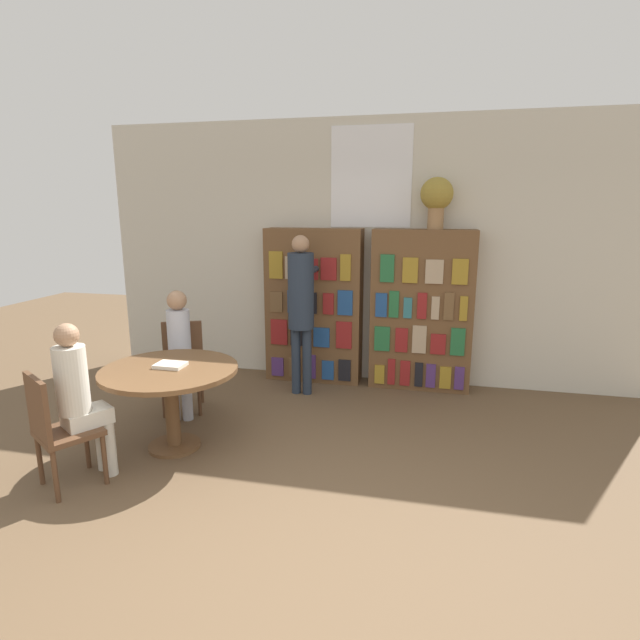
{
  "coord_description": "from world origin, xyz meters",
  "views": [
    {
      "loc": [
        0.73,
        -2.29,
        2.02
      ],
      "look_at": [
        -0.23,
        1.89,
        1.05
      ],
      "focal_mm": 28.0,
      "sensor_mm": 36.0,
      "label": 1
    }
  ],
  "objects_px": {
    "chair_near_camera": "(56,426)",
    "seated_reader_left": "(179,347)",
    "bookshelf_right": "(421,311)",
    "reading_table": "(170,382)",
    "bookshelf_left": "(314,306)",
    "librarian_standing": "(301,300)",
    "flower_vase": "(437,197)",
    "chair_left_side": "(182,361)",
    "seated_reader_right": "(81,395)"
  },
  "relations": [
    {
      "from": "chair_near_camera",
      "to": "seated_reader_left",
      "type": "bearing_deg",
      "value": 113.64
    },
    {
      "from": "bookshelf_right",
      "to": "reading_table",
      "type": "relative_size",
      "value": 1.58
    },
    {
      "from": "seated_reader_left",
      "to": "bookshelf_left",
      "type": "bearing_deg",
      "value": -149.89
    },
    {
      "from": "reading_table",
      "to": "librarian_standing",
      "type": "xyz_separation_m",
      "value": [
        0.74,
        1.49,
        0.47
      ]
    },
    {
      "from": "reading_table",
      "to": "flower_vase",
      "type": "bearing_deg",
      "value": 43.5
    },
    {
      "from": "chair_near_camera",
      "to": "reading_table",
      "type": "bearing_deg",
      "value": 90.0
    },
    {
      "from": "reading_table",
      "to": "chair_near_camera",
      "type": "bearing_deg",
      "value": -121.97
    },
    {
      "from": "librarian_standing",
      "to": "bookshelf_right",
      "type": "bearing_deg",
      "value": 21.78
    },
    {
      "from": "bookshelf_right",
      "to": "seated_reader_left",
      "type": "relative_size",
      "value": 1.44
    },
    {
      "from": "reading_table",
      "to": "seated_reader_left",
      "type": "relative_size",
      "value": 0.91
    },
    {
      "from": "bookshelf_left",
      "to": "seated_reader_left",
      "type": "height_order",
      "value": "bookshelf_left"
    },
    {
      "from": "flower_vase",
      "to": "librarian_standing",
      "type": "distance_m",
      "value": 1.8
    },
    {
      "from": "bookshelf_left",
      "to": "seated_reader_left",
      "type": "xyz_separation_m",
      "value": [
        -1.03,
        -1.32,
        -0.2
      ]
    },
    {
      "from": "bookshelf_left",
      "to": "chair_near_camera",
      "type": "xyz_separation_m",
      "value": [
        -1.24,
        -2.76,
        -0.4
      ]
    },
    {
      "from": "bookshelf_right",
      "to": "librarian_standing",
      "type": "height_order",
      "value": "bookshelf_right"
    },
    {
      "from": "bookshelf_right",
      "to": "reading_table",
      "type": "height_order",
      "value": "bookshelf_right"
    },
    {
      "from": "librarian_standing",
      "to": "chair_near_camera",
      "type": "bearing_deg",
      "value": -118.43
    },
    {
      "from": "chair_left_side",
      "to": "seated_reader_left",
      "type": "height_order",
      "value": "seated_reader_left"
    },
    {
      "from": "librarian_standing",
      "to": "seated_reader_left",
      "type": "bearing_deg",
      "value": -140.82
    },
    {
      "from": "chair_left_side",
      "to": "librarian_standing",
      "type": "distance_m",
      "value": 1.38
    },
    {
      "from": "chair_near_camera",
      "to": "librarian_standing",
      "type": "height_order",
      "value": "librarian_standing"
    },
    {
      "from": "chair_near_camera",
      "to": "seated_reader_right",
      "type": "relative_size",
      "value": 0.72
    },
    {
      "from": "bookshelf_right",
      "to": "reading_table",
      "type": "xyz_separation_m",
      "value": [
        -2.0,
        -1.99,
        -0.3
      ]
    },
    {
      "from": "chair_left_side",
      "to": "chair_near_camera",
      "type": "bearing_deg",
      "value": 63.0
    },
    {
      "from": "chair_left_side",
      "to": "seated_reader_left",
      "type": "distance_m",
      "value": 0.28
    },
    {
      "from": "bookshelf_left",
      "to": "seated_reader_right",
      "type": "height_order",
      "value": "bookshelf_left"
    },
    {
      "from": "flower_vase",
      "to": "reading_table",
      "type": "xyz_separation_m",
      "value": [
        -2.1,
        -1.99,
        -1.54
      ]
    },
    {
      "from": "flower_vase",
      "to": "chair_left_side",
      "type": "height_order",
      "value": "flower_vase"
    },
    {
      "from": "flower_vase",
      "to": "librarian_standing",
      "type": "xyz_separation_m",
      "value": [
        -1.36,
        -0.51,
        -1.07
      ]
    },
    {
      "from": "chair_left_side",
      "to": "seated_reader_right",
      "type": "height_order",
      "value": "seated_reader_right"
    },
    {
      "from": "flower_vase",
      "to": "chair_left_side",
      "type": "xyz_separation_m",
      "value": [
        -2.44,
        -1.16,
        -1.64
      ]
    },
    {
      "from": "seated_reader_right",
      "to": "seated_reader_left",
      "type": "bearing_deg",
      "value": 117.02
    },
    {
      "from": "seated_reader_right",
      "to": "bookshelf_right",
      "type": "bearing_deg",
      "value": 79.53
    },
    {
      "from": "reading_table",
      "to": "seated_reader_left",
      "type": "xyz_separation_m",
      "value": [
        -0.27,
        0.66,
        0.1
      ]
    },
    {
      "from": "chair_left_side",
      "to": "seated_reader_right",
      "type": "xyz_separation_m",
      "value": [
        -0.04,
        -1.45,
        0.18
      ]
    },
    {
      "from": "reading_table",
      "to": "seated_reader_left",
      "type": "bearing_deg",
      "value": 112.03
    },
    {
      "from": "chair_near_camera",
      "to": "chair_left_side",
      "type": "xyz_separation_m",
      "value": [
        0.14,
        1.6,
        0.0
      ]
    },
    {
      "from": "bookshelf_left",
      "to": "bookshelf_right",
      "type": "height_order",
      "value": "same"
    },
    {
      "from": "bookshelf_right",
      "to": "chair_left_side",
      "type": "xyz_separation_m",
      "value": [
        -2.33,
        -1.15,
        -0.4
      ]
    },
    {
      "from": "bookshelf_right",
      "to": "librarian_standing",
      "type": "xyz_separation_m",
      "value": [
        -1.25,
        -0.5,
        0.16
      ]
    },
    {
      "from": "bookshelf_right",
      "to": "seated_reader_right",
      "type": "xyz_separation_m",
      "value": [
        -2.37,
        -2.6,
        -0.22
      ]
    },
    {
      "from": "chair_near_camera",
      "to": "seated_reader_right",
      "type": "bearing_deg",
      "value": 90.0
    },
    {
      "from": "chair_near_camera",
      "to": "seated_reader_right",
      "type": "height_order",
      "value": "seated_reader_right"
    },
    {
      "from": "bookshelf_right",
      "to": "bookshelf_left",
      "type": "bearing_deg",
      "value": -180.0
    },
    {
      "from": "bookshelf_left",
      "to": "chair_left_side",
      "type": "height_order",
      "value": "bookshelf_left"
    },
    {
      "from": "bookshelf_right",
      "to": "librarian_standing",
      "type": "distance_m",
      "value": 1.36
    },
    {
      "from": "reading_table",
      "to": "seated_reader_right",
      "type": "height_order",
      "value": "seated_reader_right"
    },
    {
      "from": "reading_table",
      "to": "librarian_standing",
      "type": "relative_size",
      "value": 0.65
    },
    {
      "from": "bookshelf_right",
      "to": "flower_vase",
      "type": "xyz_separation_m",
      "value": [
        0.11,
        0.0,
        1.24
      ]
    },
    {
      "from": "bookshelf_right",
      "to": "seated_reader_right",
      "type": "distance_m",
      "value": 3.53
    }
  ]
}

